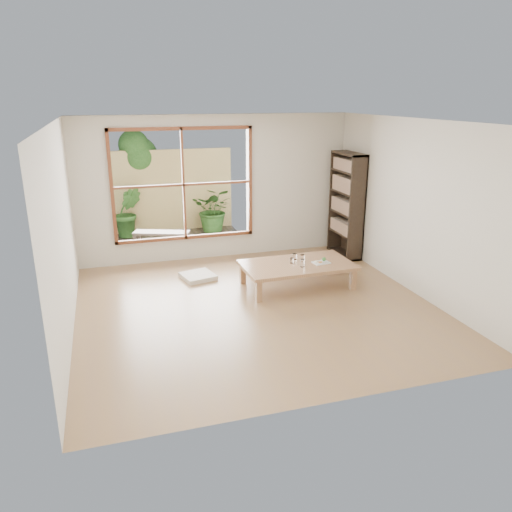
{
  "coord_description": "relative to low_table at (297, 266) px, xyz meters",
  "views": [
    {
      "loc": [
        -1.95,
        -6.37,
        2.94
      ],
      "look_at": [
        0.2,
        0.63,
        0.55
      ],
      "focal_mm": 35.0,
      "sensor_mm": 36.0,
      "label": 1
    }
  ],
  "objects": [
    {
      "name": "shrub_right",
      "position": [
        -0.55,
        3.59,
        0.18
      ],
      "size": [
        1.11,
        1.04,
        0.98
      ],
      "primitive_type": "imported",
      "rotation": [
        0.0,
        0.0,
        -0.38
      ],
      "color": "#305A21",
      "rests_on": "deck"
    },
    {
      "name": "floor_cushion",
      "position": [
        -1.45,
        0.81,
        -0.3
      ],
      "size": [
        0.61,
        0.61,
        0.07
      ],
      "primitive_type": "cube",
      "rotation": [
        0.0,
        0.0,
        0.24
      ],
      "color": "silver",
      "rests_on": "ground"
    },
    {
      "name": "low_table",
      "position": [
        0.0,
        0.0,
        0.0
      ],
      "size": [
        1.76,
        1.02,
        0.38
      ],
      "rotation": [
        0.0,
        0.0,
        0.02
      ],
      "color": "#AB7753",
      "rests_on": "ground"
    },
    {
      "name": "glass_small",
      "position": [
        -0.07,
        0.05,
        0.09
      ],
      "size": [
        0.07,
        0.07,
        0.08
      ],
      "primitive_type": "cylinder",
      "color": "silver",
      "rests_on": "low_table"
    },
    {
      "name": "garden_tree",
      "position": [
        -2.14,
        4.3,
        1.29
      ],
      "size": [
        1.04,
        0.85,
        2.22
      ],
      "color": "#4C3D2D",
      "rests_on": "ground"
    },
    {
      "name": "ground",
      "position": [
        -0.86,
        -0.57,
        -0.33
      ],
      "size": [
        5.0,
        5.0,
        0.0
      ],
      "primitive_type": "plane",
      "color": "#936E49",
      "rests_on": "ground"
    },
    {
      "name": "glass_mid",
      "position": [
        0.13,
        0.09,
        0.1
      ],
      "size": [
        0.07,
        0.07,
        0.1
      ],
      "primitive_type": "cylinder",
      "color": "silver",
      "rests_on": "low_table"
    },
    {
      "name": "bamboo_fence",
      "position": [
        -1.46,
        3.99,
        0.57
      ],
      "size": [
        2.8,
        0.06,
        1.8
      ],
      "primitive_type": "cube",
      "color": "tan",
      "rests_on": "ground"
    },
    {
      "name": "food_tray",
      "position": [
        0.38,
        -0.08,
        0.06
      ],
      "size": [
        0.28,
        0.22,
        0.08
      ],
      "rotation": [
        0.0,
        0.0,
        0.15
      ],
      "color": "white",
      "rests_on": "low_table"
    },
    {
      "name": "garden_bench",
      "position": [
        -1.82,
        2.62,
        -0.03
      ],
      "size": [
        1.12,
        0.68,
        0.34
      ],
      "rotation": [
        0.0,
        0.0,
        -0.37
      ],
      "color": "#30251B",
      "rests_on": "deck"
    },
    {
      "name": "glass_short",
      "position": [
        0.03,
        0.2,
        0.09
      ],
      "size": [
        0.08,
        0.08,
        0.1
      ],
      "primitive_type": "cylinder",
      "color": "silver",
      "rests_on": "low_table"
    },
    {
      "name": "shrub_left",
      "position": [
        -2.38,
        3.69,
        0.23
      ],
      "size": [
        0.6,
        0.49,
        1.07
      ],
      "primitive_type": "imported",
      "rotation": [
        0.0,
        0.0,
        0.02
      ],
      "color": "#305A21",
      "rests_on": "deck"
    },
    {
      "name": "bookshelf",
      "position": [
        1.46,
        1.26,
        0.63
      ],
      "size": [
        0.31,
        0.87,
        1.93
      ],
      "primitive_type": "cube",
      "color": "#30251B",
      "rests_on": "ground"
    },
    {
      "name": "deck",
      "position": [
        -1.46,
        2.99,
        -0.33
      ],
      "size": [
        2.8,
        2.0,
        0.05
      ],
      "primitive_type": "cube",
      "color": "#312924",
      "rests_on": "ground"
    },
    {
      "name": "glass_tall",
      "position": [
        0.02,
        -0.17,
        0.11
      ],
      "size": [
        0.07,
        0.07,
        0.12
      ],
      "primitive_type": "cylinder",
      "color": "silver",
      "rests_on": "low_table"
    }
  ]
}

